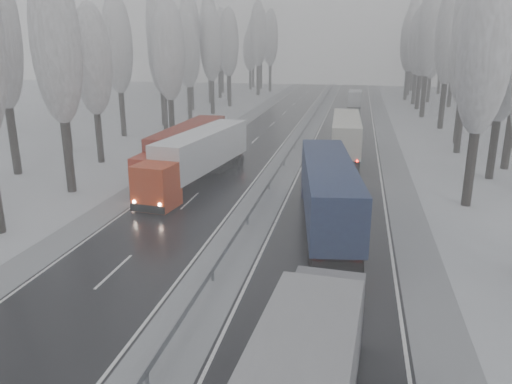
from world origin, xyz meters
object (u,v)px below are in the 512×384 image
(truck_red_red, at_px, (185,148))
(truck_red_white, at_px, (198,155))
(truck_blue_box, at_px, (327,187))
(box_truck_distant, at_px, (355,98))
(truck_cream_box, at_px, (346,133))

(truck_red_red, bearing_deg, truck_red_white, -50.03)
(truck_blue_box, distance_m, box_truck_distant, 63.56)
(truck_cream_box, xyz_separation_m, box_truck_distant, (0.46, 42.94, -1.01))
(box_truck_distant, bearing_deg, truck_blue_box, -90.37)
(box_truck_distant, relative_size, truck_red_red, 0.46)
(truck_red_white, bearing_deg, truck_blue_box, -27.69)
(truck_cream_box, height_order, truck_red_red, truck_red_red)
(truck_red_white, distance_m, truck_red_red, 3.11)
(truck_blue_box, xyz_separation_m, box_truck_distant, (1.04, 63.54, -1.17))
(truck_cream_box, distance_m, truck_red_red, 16.99)
(truck_red_red, bearing_deg, box_truck_distant, 76.99)
(truck_cream_box, bearing_deg, truck_red_white, -133.57)
(truck_blue_box, bearing_deg, truck_red_red, 133.76)
(box_truck_distant, xyz_separation_m, truck_red_white, (-11.91, -55.85, 1.05))
(truck_cream_box, bearing_deg, truck_red_red, -143.96)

